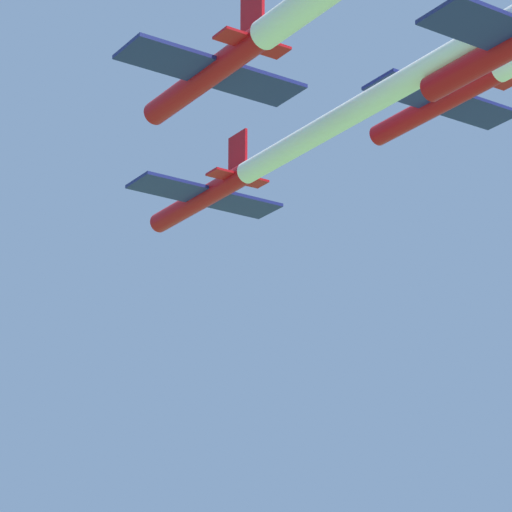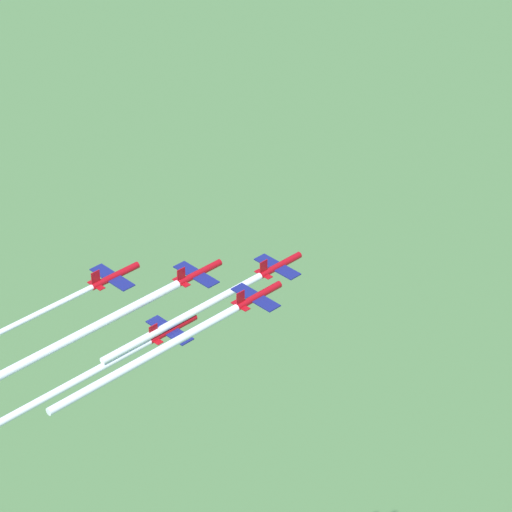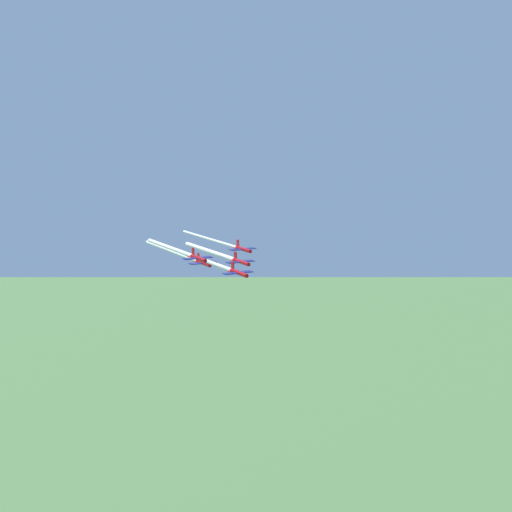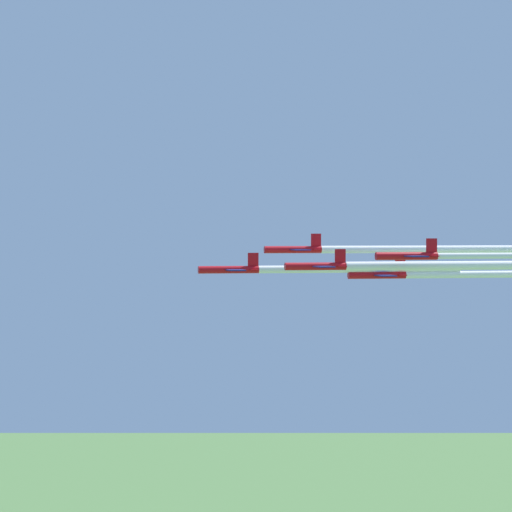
% 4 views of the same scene
% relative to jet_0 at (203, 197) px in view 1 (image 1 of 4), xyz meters
% --- Properties ---
extents(jet_0, '(9.42, 9.67, 3.28)m').
position_rel_jet_0_xyz_m(jet_0, '(0.00, 0.00, 0.00)').
color(jet_0, '#B20C14').
extents(jet_1, '(9.42, 9.67, 3.28)m').
position_rel_jet_0_xyz_m(jet_1, '(-11.29, -8.83, 0.66)').
color(jet_1, '#B20C14').
extents(jet_2, '(9.42, 9.67, 3.28)m').
position_rel_jet_0_xyz_m(jet_2, '(2.24, -14.16, 3.07)').
color(jet_2, '#B20C14').
extents(smoke_trail_0, '(13.66, 32.29, 1.21)m').
position_rel_jet_0_xyz_m(smoke_trail_0, '(-7.91, -20.09, -0.05)').
color(smoke_trail_0, white).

